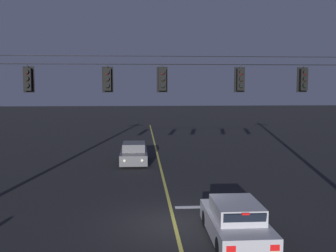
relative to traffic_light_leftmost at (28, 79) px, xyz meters
name	(u,v)px	position (x,y,z in m)	size (l,w,h in m)	color
ground_plane	(174,223)	(6.08, -2.59, -5.58)	(180.00, 180.00, 0.00)	black
lane_centre_stripe	(162,174)	(6.08, 6.02, -5.57)	(0.14, 60.00, 0.01)	#D1C64C
stop_bar_paint	(214,207)	(7.98, -0.58, -5.57)	(3.40, 0.36, 0.01)	silver
signal_span_assembly	(170,116)	(6.08, 0.02, -1.61)	(18.81, 0.32, 7.63)	#423021
traffic_light_leftmost	(28,79)	(0.00, 0.00, 0.00)	(0.48, 0.41, 1.22)	black
traffic_light_left_inner	(107,79)	(3.38, 0.00, 0.00)	(0.48, 0.41, 1.22)	black
traffic_light_centre	(162,79)	(5.76, 0.00, 0.00)	(0.48, 0.41, 1.22)	black
traffic_light_right_inner	(240,80)	(9.22, 0.00, 0.00)	(0.48, 0.41, 1.22)	black
traffic_light_rightmost	(304,80)	(12.10, 0.00, 0.00)	(0.48, 0.41, 1.22)	black
car_waiting_near_lane	(236,222)	(8.03, -4.42, -4.93)	(1.80, 4.33, 1.39)	#A5A5AD
car_oncoming_lead	(134,154)	(4.33, 9.73, -4.93)	(1.80, 4.42, 1.39)	#4C4C51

